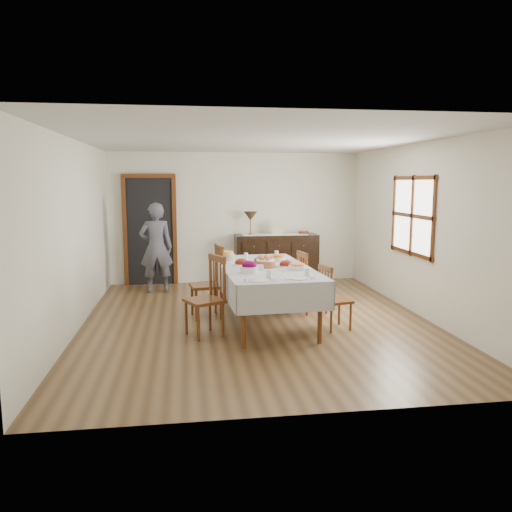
{
  "coord_description": "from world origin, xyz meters",
  "views": [
    {
      "loc": [
        -1.01,
        -7.01,
        2.02
      ],
      "look_at": [
        0.0,
        0.1,
        0.95
      ],
      "focal_mm": 35.0,
      "sensor_mm": 36.0,
      "label": 1
    }
  ],
  "objects": [
    {
      "name": "dining_table",
      "position": [
        0.1,
        -0.13,
        0.73
      ],
      "size": [
        1.35,
        2.47,
        0.83
      ],
      "rotation": [
        0.0,
        0.0,
        0.05
      ],
      "color": "#BAB9BE",
      "rests_on": "ground"
    },
    {
      "name": "chair_left_near",
      "position": [
        -0.74,
        -0.57,
        0.54
      ],
      "size": [
        0.59,
        0.59,
        1.06
      ],
      "rotation": [
        0.0,
        0.0,
        -1.13
      ],
      "color": "#5D2F12",
      "rests_on": "ground"
    },
    {
      "name": "chair_right_far",
      "position": [
        0.88,
        0.38,
        0.49
      ],
      "size": [
        0.46,
        0.46,
        0.96
      ],
      "rotation": [
        0.0,
        0.0,
        1.74
      ],
      "color": "#5D2F12",
      "rests_on": "ground"
    },
    {
      "name": "glass_far_a",
      "position": [
        -0.08,
        0.68,
        0.87
      ],
      "size": [
        0.06,
        0.06,
        0.09
      ],
      "color": "white",
      "rests_on": "dining_table"
    },
    {
      "name": "egg_basket",
      "position": [
        0.13,
        0.26,
        0.87
      ],
      "size": [
        0.28,
        0.28,
        0.11
      ],
      "color": "black",
      "rests_on": "dining_table"
    },
    {
      "name": "chair_left_far",
      "position": [
        -0.67,
        0.33,
        0.55
      ],
      "size": [
        0.52,
        0.52,
        1.09
      ],
      "rotation": [
        0.0,
        0.0,
        -1.42
      ],
      "color": "#5D2F12",
      "rests_on": "ground"
    },
    {
      "name": "picture_frame",
      "position": [
        0.8,
        2.66,
        1.12
      ],
      "size": [
        0.22,
        0.08,
        0.28
      ],
      "color": "beige",
      "rests_on": "sideboard"
    },
    {
      "name": "table_lamp",
      "position": [
        0.26,
        2.72,
        1.34
      ],
      "size": [
        0.26,
        0.26,
        0.46
      ],
      "color": "brown",
      "rests_on": "sideboard"
    },
    {
      "name": "chair_right_near",
      "position": [
        0.97,
        -0.55,
        0.45
      ],
      "size": [
        0.45,
        0.45,
        0.9
      ],
      "rotation": [
        0.0,
        0.0,
        1.8
      ],
      "color": "#5D2F12",
      "rests_on": "ground"
    },
    {
      "name": "sideboard",
      "position": [
        0.78,
        2.72,
        0.49
      ],
      "size": [
        1.64,
        0.59,
        0.98
      ],
      "color": "black",
      "rests_on": "ground"
    },
    {
      "name": "deco_bowl",
      "position": [
        1.34,
        2.71,
        1.01
      ],
      "size": [
        0.2,
        0.2,
        0.06
      ],
      "color": "#5D2F12",
      "rests_on": "sideboard"
    },
    {
      "name": "glass_far_b",
      "position": [
        0.41,
        0.69,
        0.88
      ],
      "size": [
        0.06,
        0.06,
        0.11
      ],
      "color": "white",
      "rests_on": "dining_table"
    },
    {
      "name": "casserole_dish",
      "position": [
        0.51,
        -0.4,
        0.86
      ],
      "size": [
        0.25,
        0.25,
        0.08
      ],
      "color": "white",
      "rests_on": "dining_table"
    },
    {
      "name": "bread_basket",
      "position": [
        0.1,
        -0.17,
        0.9
      ],
      "size": [
        0.29,
        0.29,
        0.17
      ],
      "color": "#964E30",
      "rests_on": "dining_table"
    },
    {
      "name": "pineapple_bowl",
      "position": [
        -0.39,
        0.58,
        0.89
      ],
      "size": [
        0.25,
        0.25,
        0.14
      ],
      "color": "tan",
      "rests_on": "dining_table"
    },
    {
      "name": "ground",
      "position": [
        0.0,
        0.0,
        0.0
      ],
      "size": [
        6.0,
        6.0,
        0.0
      ],
      "primitive_type": "plane",
      "color": "brown"
    },
    {
      "name": "beet_bowl",
      "position": [
        -0.18,
        -0.56,
        0.9
      ],
      "size": [
        0.24,
        0.24,
        0.16
      ],
      "color": "white",
      "rests_on": "dining_table"
    },
    {
      "name": "person",
      "position": [
        -1.55,
        2.2,
        0.88
      ],
      "size": [
        0.58,
        0.4,
        1.76
      ],
      "primitive_type": "imported",
      "rotation": [
        0.0,
        0.0,
        3.23
      ],
      "color": "#4E4F5A",
      "rests_on": "ground"
    },
    {
      "name": "runner",
      "position": [
        0.75,
        2.69,
        0.99
      ],
      "size": [
        1.3,
        0.35,
        0.01
      ],
      "color": "white",
      "rests_on": "sideboard"
    },
    {
      "name": "room_shell",
      "position": [
        -0.15,
        0.42,
        1.64
      ],
      "size": [
        5.02,
        6.02,
        2.65
      ],
      "color": "silver",
      "rests_on": "ground"
    },
    {
      "name": "setting_left",
      "position": [
        -0.09,
        -1.07,
        0.85
      ],
      "size": [
        0.43,
        0.31,
        0.1
      ],
      "color": "white",
      "rests_on": "dining_table"
    },
    {
      "name": "butter_dish",
      "position": [
        -0.04,
        -0.37,
        0.86
      ],
      "size": [
        0.14,
        0.1,
        0.07
      ],
      "color": "white",
      "rests_on": "dining_table"
    },
    {
      "name": "ham_platter_b",
      "position": [
        0.39,
        -0.15,
        0.86
      ],
      "size": [
        0.28,
        0.28,
        0.11
      ],
      "color": "white",
      "rests_on": "dining_table"
    },
    {
      "name": "carrot_bowl",
      "position": [
        0.38,
        0.35,
        0.87
      ],
      "size": [
        0.2,
        0.2,
        0.1
      ],
      "color": "white",
      "rests_on": "dining_table"
    },
    {
      "name": "setting_right",
      "position": [
        0.41,
        -1.0,
        0.85
      ],
      "size": [
        0.43,
        0.31,
        0.1
      ],
      "color": "white",
      "rests_on": "dining_table"
    },
    {
      "name": "ham_platter_a",
      "position": [
        -0.22,
        0.08,
        0.86
      ],
      "size": [
        0.28,
        0.28,
        0.11
      ],
      "color": "white",
      "rests_on": "dining_table"
    }
  ]
}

